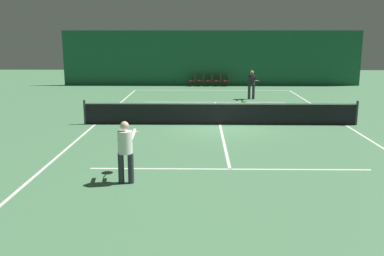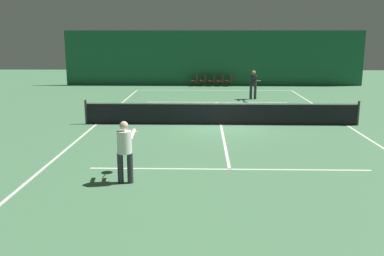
{
  "view_description": "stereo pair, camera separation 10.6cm",
  "coord_description": "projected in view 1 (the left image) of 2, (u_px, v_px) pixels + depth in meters",
  "views": [
    {
      "loc": [
        -0.9,
        -18.42,
        3.86
      ],
      "look_at": [
        -1.14,
        -5.14,
        0.96
      ],
      "focal_mm": 40.0,
      "sensor_mm": 36.0,
      "label": 1
    },
    {
      "loc": [
        -0.8,
        -18.42,
        3.86
      ],
      "look_at": [
        -1.14,
        -5.14,
        0.96
      ],
      "focal_mm": 40.0,
      "sensor_mm": 36.0,
      "label": 2
    }
  ],
  "objects": [
    {
      "name": "court_line_service_near",
      "position": [
        230.0,
        169.0,
        12.55
      ],
      "size": [
        8.25,
        0.1,
        0.0
      ],
      "color": "white",
      "rests_on": "ground"
    },
    {
      "name": "courtside_chair_4",
      "position": [
        228.0,
        80.0,
        32.77
      ],
      "size": [
        0.44,
        0.44,
        0.84
      ],
      "rotation": [
        0.0,
        0.0,
        -1.57
      ],
      "color": "#2D2D2D",
      "rests_on": "ground"
    },
    {
      "name": "court_line_sideline_left",
      "position": [
        96.0,
        124.0,
        18.9
      ],
      "size": [
        0.1,
        23.8,
        0.0
      ],
      "color": "white",
      "rests_on": "ground"
    },
    {
      "name": "ground_plane",
      "position": [
        220.0,
        125.0,
        18.8
      ],
      "size": [
        60.0,
        60.0,
        0.0
      ],
      "primitive_type": "plane",
      "color": "#4C7F56"
    },
    {
      "name": "courtside_chair_0",
      "position": [
        193.0,
        80.0,
        32.82
      ],
      "size": [
        0.44,
        0.44,
        0.84
      ],
      "rotation": [
        0.0,
        0.0,
        -1.57
      ],
      "color": "#2D2D2D",
      "rests_on": "ground"
    },
    {
      "name": "court_line_centre",
      "position": [
        220.0,
        124.0,
        18.8
      ],
      "size": [
        0.1,
        12.8,
        0.0
      ],
      "color": "white",
      "rests_on": "ground"
    },
    {
      "name": "courtside_chair_3",
      "position": [
        219.0,
        80.0,
        32.79
      ],
      "size": [
        0.44,
        0.44,
        0.84
      ],
      "rotation": [
        0.0,
        0.0,
        -1.57
      ],
      "color": "#2D2D2D",
      "rests_on": "ground"
    },
    {
      "name": "backdrop_curtain",
      "position": [
        211.0,
        58.0,
        32.99
      ],
      "size": [
        23.0,
        0.12,
        4.2
      ],
      "color": "#1E5B3D",
      "rests_on": "ground"
    },
    {
      "name": "court_line_baseline_far",
      "position": [
        212.0,
        90.0,
        30.42
      ],
      "size": [
        11.0,
        0.1,
        0.0
      ],
      "color": "white",
      "rests_on": "ground"
    },
    {
      "name": "courtside_chair_1",
      "position": [
        202.0,
        80.0,
        32.81
      ],
      "size": [
        0.44,
        0.44,
        0.84
      ],
      "rotation": [
        0.0,
        0.0,
        -1.57
      ],
      "color": "#2D2D2D",
      "rests_on": "ground"
    },
    {
      "name": "player_far",
      "position": [
        252.0,
        83.0,
        26.0
      ],
      "size": [
        0.61,
        1.43,
        1.75
      ],
      "rotation": [
        0.0,
        0.0,
        -1.39
      ],
      "color": "#2D2D38",
      "rests_on": "ground"
    },
    {
      "name": "tennis_net",
      "position": [
        220.0,
        113.0,
        18.69
      ],
      "size": [
        12.0,
        0.1,
        1.07
      ],
      "color": "black",
      "rests_on": "ground"
    },
    {
      "name": "court_line_sideline_right",
      "position": [
        345.0,
        125.0,
        18.7
      ],
      "size": [
        0.1,
        23.8,
        0.0
      ],
      "color": "white",
      "rests_on": "ground"
    },
    {
      "name": "player_near",
      "position": [
        126.0,
        147.0,
        11.22
      ],
      "size": [
        0.44,
        1.37,
        1.67
      ],
      "rotation": [
        0.0,
        0.0,
        1.53
      ],
      "color": "#2D2D38",
      "rests_on": "ground"
    },
    {
      "name": "court_line_service_far",
      "position": [
        215.0,
        102.0,
        25.05
      ],
      "size": [
        8.25,
        0.1,
        0.0
      ],
      "color": "white",
      "rests_on": "ground"
    },
    {
      "name": "courtside_chair_2",
      "position": [
        210.0,
        80.0,
        32.8
      ],
      "size": [
        0.44,
        0.44,
        0.84
      ],
      "rotation": [
        0.0,
        0.0,
        -1.57
      ],
      "color": "#2D2D2D",
      "rests_on": "ground"
    }
  ]
}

